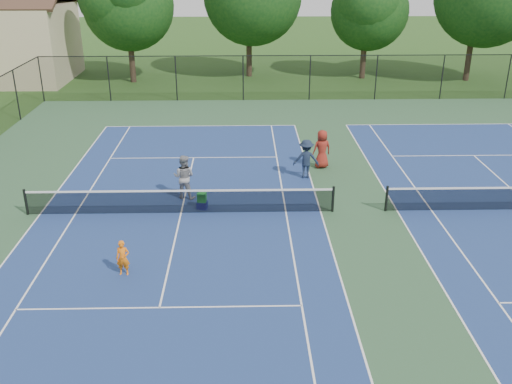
{
  "coord_description": "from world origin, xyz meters",
  "views": [
    {
      "loc": [
        -4.54,
        -20.25,
        9.54
      ],
      "look_at": [
        -4.08,
        -1.0,
        1.3
      ],
      "focal_mm": 40.0,
      "sensor_mm": 36.0,
      "label": 1
    }
  ],
  "objects_px": {
    "tree_back_a": "(127,0)",
    "ball_crate": "(202,205)",
    "bystander_b": "(306,159)",
    "ball_hopper": "(202,197)",
    "instructor": "(184,177)",
    "child_player": "(123,258)",
    "tree_back_c": "(367,6)",
    "bystander_c": "(322,149)",
    "clapboard_house": "(2,40)"
  },
  "relations": [
    {
      "from": "tree_back_a",
      "to": "ball_crate",
      "type": "distance_m",
      "value": 25.26
    },
    {
      "from": "bystander_b",
      "to": "ball_hopper",
      "type": "bearing_deg",
      "value": 39.14
    },
    {
      "from": "instructor",
      "to": "bystander_b",
      "type": "xyz_separation_m",
      "value": [
        5.25,
        2.15,
        -0.04
      ]
    },
    {
      "from": "child_player",
      "to": "ball_hopper",
      "type": "distance_m",
      "value": 5.37
    },
    {
      "from": "instructor",
      "to": "ball_crate",
      "type": "bearing_deg",
      "value": 139.02
    },
    {
      "from": "child_player",
      "to": "tree_back_a",
      "type": "bearing_deg",
      "value": 100.67
    },
    {
      "from": "tree_back_a",
      "to": "child_player",
      "type": "distance_m",
      "value": 29.4
    },
    {
      "from": "tree_back_c",
      "to": "bystander_c",
      "type": "bearing_deg",
      "value": -106.29
    },
    {
      "from": "clapboard_house",
      "to": "bystander_c",
      "type": "distance_m",
      "value": 29.95
    },
    {
      "from": "tree_back_c",
      "to": "clapboard_house",
      "type": "relative_size",
      "value": 0.78
    },
    {
      "from": "tree_back_a",
      "to": "tree_back_c",
      "type": "distance_m",
      "value": 18.04
    },
    {
      "from": "child_player",
      "to": "ball_hopper",
      "type": "xyz_separation_m",
      "value": [
        2.16,
        4.92,
        -0.1
      ]
    },
    {
      "from": "tree_back_c",
      "to": "bystander_b",
      "type": "height_order",
      "value": "tree_back_c"
    },
    {
      "from": "instructor",
      "to": "bystander_c",
      "type": "relative_size",
      "value": 1.02
    },
    {
      "from": "tree_back_a",
      "to": "ball_hopper",
      "type": "bearing_deg",
      "value": -73.91
    },
    {
      "from": "child_player",
      "to": "clapboard_house",
      "type": "bearing_deg",
      "value": 117.81
    },
    {
      "from": "child_player",
      "to": "bystander_b",
      "type": "bearing_deg",
      "value": 52.38
    },
    {
      "from": "clapboard_house",
      "to": "bystander_c",
      "type": "relative_size",
      "value": 5.93
    },
    {
      "from": "tree_back_a",
      "to": "bystander_b",
      "type": "distance_m",
      "value": 23.82
    },
    {
      "from": "ball_hopper",
      "to": "child_player",
      "type": "bearing_deg",
      "value": -113.74
    },
    {
      "from": "clapboard_house",
      "to": "ball_hopper",
      "type": "xyz_separation_m",
      "value": [
        16.81,
        -24.6,
        -2.6
      ]
    },
    {
      "from": "ball_crate",
      "to": "clapboard_house",
      "type": "bearing_deg",
      "value": 124.34
    },
    {
      "from": "tree_back_a",
      "to": "child_player",
      "type": "xyz_separation_m",
      "value": [
        4.64,
        -28.52,
        -5.45
      ]
    },
    {
      "from": "tree_back_a",
      "to": "bystander_c",
      "type": "xyz_separation_m",
      "value": [
        12.14,
        -19.06,
        -5.13
      ]
    },
    {
      "from": "child_player",
      "to": "bystander_c",
      "type": "distance_m",
      "value": 12.07
    },
    {
      "from": "bystander_b",
      "to": "ball_hopper",
      "type": "height_order",
      "value": "bystander_b"
    },
    {
      "from": "tree_back_c",
      "to": "ball_crate",
      "type": "xyz_separation_m",
      "value": [
        -11.19,
        -24.6,
        -5.33
      ]
    },
    {
      "from": "ball_crate",
      "to": "bystander_c",
      "type": "bearing_deg",
      "value": 40.41
    },
    {
      "from": "tree_back_a",
      "to": "tree_back_c",
      "type": "xyz_separation_m",
      "value": [
        18.0,
        1.0,
        -0.56
      ]
    },
    {
      "from": "instructor",
      "to": "child_player",
      "type": "bearing_deg",
      "value": 90.53
    },
    {
      "from": "instructor",
      "to": "bystander_c",
      "type": "bearing_deg",
      "value": -137.23
    },
    {
      "from": "tree_back_c",
      "to": "bystander_c",
      "type": "height_order",
      "value": "tree_back_c"
    },
    {
      "from": "ball_crate",
      "to": "tree_back_c",
      "type": "bearing_deg",
      "value": 65.53
    },
    {
      "from": "child_player",
      "to": "bystander_c",
      "type": "height_order",
      "value": "bystander_c"
    },
    {
      "from": "child_player",
      "to": "ball_crate",
      "type": "height_order",
      "value": "child_player"
    },
    {
      "from": "bystander_b",
      "to": "child_player",
      "type": "bearing_deg",
      "value": 54.03
    },
    {
      "from": "clapboard_house",
      "to": "instructor",
      "type": "bearing_deg",
      "value": -55.72
    },
    {
      "from": "instructor",
      "to": "ball_hopper",
      "type": "bearing_deg",
      "value": 139.02
    },
    {
      "from": "bystander_c",
      "to": "ball_hopper",
      "type": "xyz_separation_m",
      "value": [
        -5.33,
        -4.54,
        -0.41
      ]
    },
    {
      "from": "instructor",
      "to": "ball_hopper",
      "type": "relative_size",
      "value": 4.99
    },
    {
      "from": "ball_crate",
      "to": "ball_hopper",
      "type": "relative_size",
      "value": 1.06
    },
    {
      "from": "child_player",
      "to": "bystander_c",
      "type": "xyz_separation_m",
      "value": [
        7.49,
        9.46,
        0.32
      ]
    },
    {
      "from": "tree_back_c",
      "to": "ball_crate",
      "type": "bearing_deg",
      "value": -114.47
    },
    {
      "from": "tree_back_a",
      "to": "ball_crate",
      "type": "height_order",
      "value": "tree_back_a"
    },
    {
      "from": "tree_back_a",
      "to": "ball_crate",
      "type": "relative_size",
      "value": 23.18
    },
    {
      "from": "bystander_b",
      "to": "bystander_c",
      "type": "relative_size",
      "value": 0.98
    },
    {
      "from": "clapboard_house",
      "to": "bystander_c",
      "type": "bearing_deg",
      "value": -42.18
    },
    {
      "from": "child_player",
      "to": "tree_back_c",
      "type": "bearing_deg",
      "value": 67.07
    },
    {
      "from": "tree_back_c",
      "to": "child_player",
      "type": "relative_size",
      "value": 7.11
    },
    {
      "from": "bystander_c",
      "to": "ball_hopper",
      "type": "height_order",
      "value": "bystander_c"
    }
  ]
}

